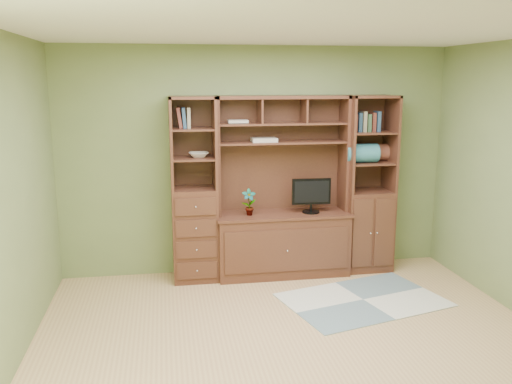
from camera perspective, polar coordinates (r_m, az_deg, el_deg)
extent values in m
cube|color=tan|center=(4.80, 4.34, -15.87)|extent=(4.60, 4.10, 0.04)
cube|color=white|center=(4.27, 4.91, 16.76)|extent=(4.60, 4.10, 0.04)
cube|color=olive|center=(6.28, 0.10, 3.31)|extent=(4.50, 0.04, 2.60)
cube|color=olive|center=(2.55, 15.94, -10.05)|extent=(4.50, 0.04, 2.60)
cube|color=olive|center=(4.39, -25.21, -1.56)|extent=(0.04, 4.00, 2.60)
cube|color=#4A2619|center=(6.12, 2.87, 0.45)|extent=(1.54, 0.53, 2.05)
cube|color=#4A2619|center=(6.02, -6.54, 0.21)|extent=(0.50, 0.45, 2.05)
cube|color=#4A2619|center=(6.46, 11.70, 0.82)|extent=(0.55, 0.45, 2.05)
cube|color=#A2A8A7|center=(5.77, 11.21, -11.07)|extent=(1.78, 1.41, 0.01)
cube|color=black|center=(6.17, 5.85, 0.29)|extent=(0.45, 0.21, 0.55)
imported|color=#974633|center=(6.04, -0.74, -1.09)|extent=(0.16, 0.11, 0.30)
cube|color=#B3A698|center=(6.08, 0.85, 5.52)|extent=(0.28, 0.20, 0.04)
imported|color=beige|center=(5.96, -6.05, 3.92)|extent=(0.22, 0.22, 0.05)
cube|color=#2D6A77|center=(6.31, 11.03, 4.03)|extent=(0.37, 0.22, 0.22)
cube|color=brown|center=(6.52, 12.74, 4.10)|extent=(0.35, 0.19, 0.19)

